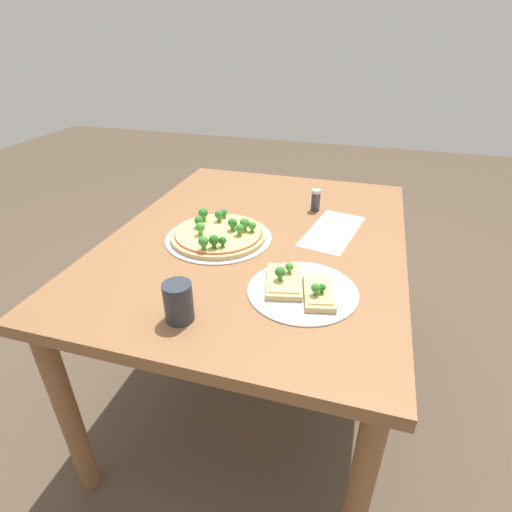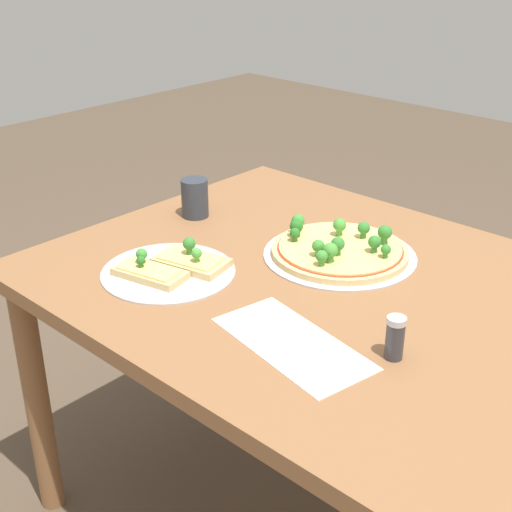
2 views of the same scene
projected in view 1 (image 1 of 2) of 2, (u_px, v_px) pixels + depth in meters
The scene contains 7 objects.
ground_plane at pixel (258, 382), 1.68m from camera, with size 8.00×8.00×0.00m, color brown.
dining_table at pixel (258, 256), 1.37m from camera, with size 1.23×0.94×0.70m.
pizza_tray_whole at pixel (219, 234), 1.30m from camera, with size 0.35×0.35×0.07m.
pizza_tray_slice at pixel (300, 287), 1.05m from camera, with size 0.29×0.29×0.06m.
drinking_cup at pixel (178, 302), 0.93m from camera, with size 0.07×0.07×0.10m, color #2D333D.
condiment_shaker at pixel (316, 200), 1.49m from camera, with size 0.03×0.03×0.08m.
paper_menu at pixel (332, 231), 1.36m from camera, with size 0.32×0.15×0.00m, color white.
Camera 1 is at (-1.14, -0.33, 1.30)m, focal length 28.00 mm.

